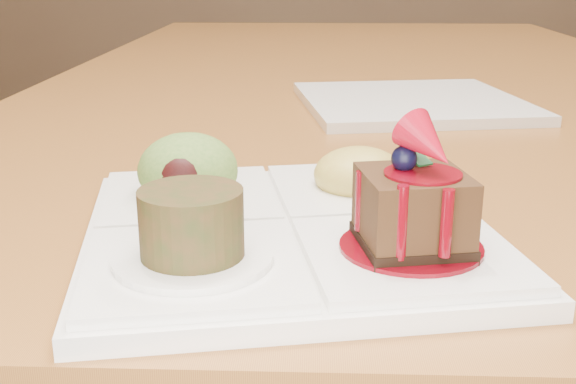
{
  "coord_description": "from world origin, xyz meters",
  "views": [
    {
      "loc": [
        -0.1,
        -1.18,
        0.92
      ],
      "look_at": [
        -0.11,
        -0.75,
        0.79
      ],
      "focal_mm": 45.0,
      "sensor_mm": 36.0,
      "label": 1
    }
  ],
  "objects": [
    {
      "name": "dining_table",
      "position": [
        0.0,
        0.0,
        0.68
      ],
      "size": [
        1.0,
        1.8,
        0.75
      ],
      "color": "#905D25",
      "rests_on": "ground"
    },
    {
      "name": "sampler_plate",
      "position": [
        -0.11,
        -0.75,
        0.77
      ],
      "size": [
        0.29,
        0.29,
        0.1
      ],
      "rotation": [
        0.0,
        0.0,
        0.19
      ],
      "color": "white",
      "rests_on": "dining_table"
    },
    {
      "name": "second_plate",
      "position": [
        0.02,
        -0.3,
        0.76
      ],
      "size": [
        0.3,
        0.3,
        0.01
      ],
      "primitive_type": "cube",
      "rotation": [
        0.0,
        0.0,
        0.16
      ],
      "color": "white",
      "rests_on": "dining_table"
    }
  ]
}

